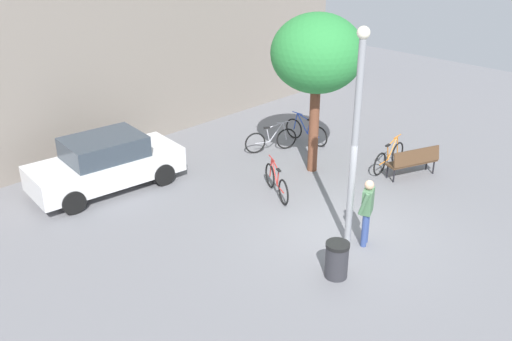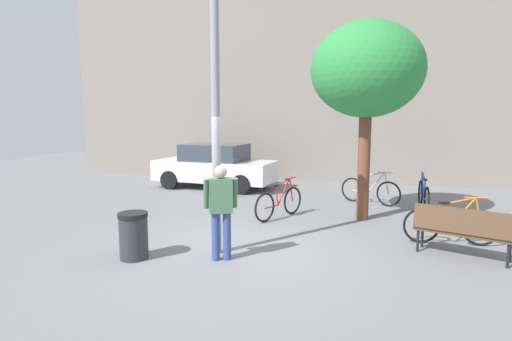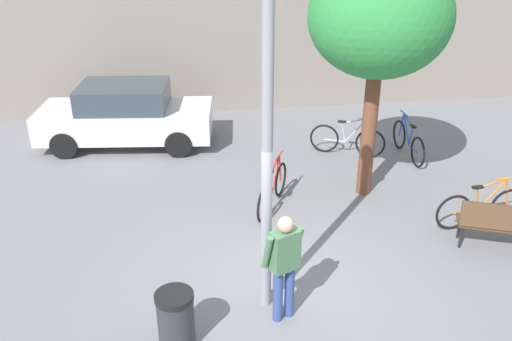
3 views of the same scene
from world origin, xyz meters
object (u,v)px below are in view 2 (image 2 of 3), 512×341
(bicycle_red, at_px, (279,203))
(trash_bin, at_px, (134,235))
(bicycle_silver, at_px, (370,191))
(bicycle_orange, at_px, (452,225))
(person_by_lamppost, at_px, (221,206))
(park_bench, at_px, (462,228))
(plaza_tree, at_px, (367,71))
(parked_car_white, at_px, (215,166))
(lamppost, at_px, (215,98))
(bicycle_blue, at_px, (424,195))

(bicycle_red, height_order, trash_bin, bicycle_red)
(bicycle_silver, relative_size, bicycle_orange, 0.92)
(bicycle_red, bearing_deg, person_by_lamppost, -97.15)
(park_bench, bearing_deg, bicycle_orange, 90.51)
(bicycle_orange, distance_m, bicycle_red, 3.90)
(plaza_tree, xyz_separation_m, parked_car_white, (-5.04, 3.35, -2.78))
(lamppost, xyz_separation_m, bicycle_orange, (4.29, 1.61, -2.44))
(plaza_tree, bearing_deg, trash_bin, -135.20)
(parked_car_white, bearing_deg, bicycle_silver, -15.23)
(park_bench, height_order, parked_car_white, parked_car_white)
(bicycle_orange, xyz_separation_m, bicycle_red, (-3.69, 1.26, 0.00))
(bicycle_blue, bearing_deg, park_bench, -88.77)
(bicycle_silver, distance_m, bicycle_blue, 1.43)
(lamppost, relative_size, trash_bin, 6.15)
(bicycle_orange, xyz_separation_m, parked_car_white, (-6.73, 4.97, 0.39))
(bicycle_orange, bearing_deg, bicycle_silver, 112.58)
(bicycle_silver, bearing_deg, trash_bin, -125.46)
(person_by_lamppost, bearing_deg, park_bench, 15.46)
(plaza_tree, relative_size, bicycle_orange, 2.60)
(plaza_tree, distance_m, bicycle_orange, 3.94)
(parked_car_white, xyz_separation_m, trash_bin, (1.12, -7.24, -0.36))
(park_bench, relative_size, bicycle_red, 1.02)
(bicycle_blue, xyz_separation_m, bicycle_red, (-3.61, -1.96, 0.00))
(bicycle_blue, distance_m, bicycle_red, 4.11)
(park_bench, relative_size, bicycle_blue, 0.92)
(bicycle_silver, height_order, bicycle_orange, same)
(lamppost, height_order, person_by_lamppost, lamppost)
(bicycle_silver, xyz_separation_m, bicycle_blue, (1.39, -0.32, 0.00))
(person_by_lamppost, relative_size, bicycle_red, 1.02)
(bicycle_orange, bearing_deg, bicycle_blue, 91.41)
(park_bench, height_order, bicycle_orange, bicycle_orange)
(bicycle_orange, bearing_deg, plaza_tree, 136.33)
(bicycle_blue, xyz_separation_m, parked_car_white, (-6.65, 1.75, 0.39))
(plaza_tree, bearing_deg, park_bench, -55.07)
(trash_bin, bearing_deg, person_by_lamppost, 11.97)
(bicycle_blue, bearing_deg, lamppost, -131.07)
(park_bench, xyz_separation_m, plaza_tree, (-1.70, 2.43, 3.01))
(trash_bin, bearing_deg, lamppost, 26.69)
(plaza_tree, bearing_deg, bicycle_blue, 44.83)
(plaza_tree, relative_size, trash_bin, 5.67)
(lamppost, distance_m, park_bench, 4.93)
(lamppost, distance_m, parked_car_white, 7.31)
(person_by_lamppost, height_order, parked_car_white, person_by_lamppost)
(bicycle_silver, height_order, trash_bin, bicycle_silver)
(park_bench, xyz_separation_m, bicycle_orange, (-0.01, 0.82, -0.16))
(bicycle_orange, height_order, trash_bin, bicycle_orange)
(lamppost, bearing_deg, person_by_lamppost, -59.60)
(bicycle_silver, bearing_deg, parked_car_white, 164.77)
(bicycle_orange, xyz_separation_m, bicycle_blue, (-0.08, 3.22, 0.00))
(bicycle_red, bearing_deg, bicycle_blue, 28.53)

